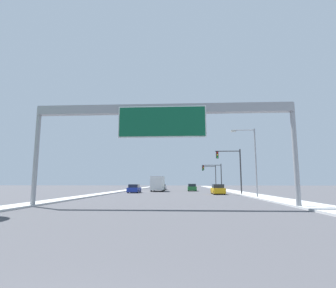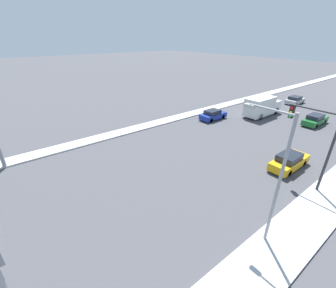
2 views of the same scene
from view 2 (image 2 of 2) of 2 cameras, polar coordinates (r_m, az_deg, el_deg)
median_strip_left at (r=49.48m, az=20.19°, el=10.84°), size 2.00×120.00×0.15m
car_mid_center at (r=38.57m, az=33.29°, el=5.17°), size 1.78×4.78×1.51m
car_near_left at (r=49.00m, az=29.55°, el=9.66°), size 1.89×4.29×1.40m
car_mid_left at (r=24.50m, az=28.39°, el=-3.86°), size 1.77×4.74×1.55m
car_far_center at (r=35.08m, az=11.33°, el=7.26°), size 1.85×4.29×1.48m
truck_box_primary at (r=38.79m, az=22.74°, el=8.84°), size 2.49×7.06×3.02m
traffic_light_near_intersection at (r=20.92m, az=33.67°, el=1.57°), size 3.82×0.32×6.82m
street_lamp_right at (r=13.61m, az=25.51°, el=-5.99°), size 2.91×0.28×8.33m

